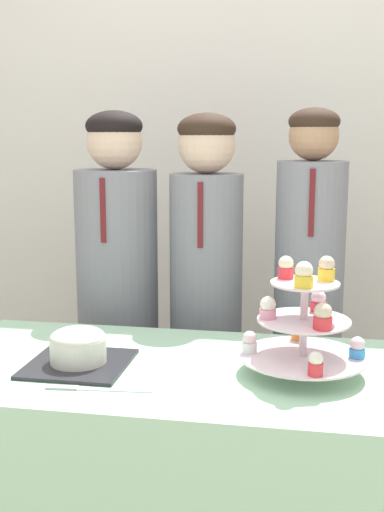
{
  "coord_description": "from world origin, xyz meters",
  "views": [
    {
      "loc": [
        0.31,
        -1.3,
        1.37
      ],
      "look_at": [
        0.01,
        0.37,
        1.05
      ],
      "focal_mm": 45.0,
      "sensor_mm": 36.0,
      "label": 1
    }
  ],
  "objects_px": {
    "round_cake": "(78,349)",
    "cupcake_stand": "(304,322)",
    "student_1": "(206,319)",
    "student_2": "(307,325)",
    "cake_knife": "(81,389)",
    "student_0": "(118,318)"
  },
  "relations": [
    {
      "from": "round_cake",
      "to": "cake_knife",
      "type": "height_order",
      "value": "round_cake"
    },
    {
      "from": "round_cake",
      "to": "cake_knife",
      "type": "xyz_separation_m",
      "value": [
        0.06,
        -0.16,
        -0.05
      ]
    },
    {
      "from": "cupcake_stand",
      "to": "student_2",
      "type": "distance_m",
      "value": 0.62
    },
    {
      "from": "cake_knife",
      "to": "cupcake_stand",
      "type": "relative_size",
      "value": 0.81
    },
    {
      "from": "round_cake",
      "to": "student_0",
      "type": "relative_size",
      "value": 0.18
    },
    {
      "from": "student_0",
      "to": "student_2",
      "type": "relative_size",
      "value": 1.0
    },
    {
      "from": "cake_knife",
      "to": "student_1",
      "type": "height_order",
      "value": "student_1"
    },
    {
      "from": "cupcake_stand",
      "to": "student_0",
      "type": "relative_size",
      "value": 0.23
    },
    {
      "from": "cake_knife",
      "to": "cupcake_stand",
      "type": "xyz_separation_m",
      "value": [
        0.54,
        0.21,
        0.14
      ]
    },
    {
      "from": "cupcake_stand",
      "to": "student_1",
      "type": "height_order",
      "value": "student_1"
    },
    {
      "from": "round_cake",
      "to": "cake_knife",
      "type": "relative_size",
      "value": 1.0
    },
    {
      "from": "cake_knife",
      "to": "student_0",
      "type": "relative_size",
      "value": 0.18
    },
    {
      "from": "round_cake",
      "to": "cupcake_stand",
      "type": "bearing_deg",
      "value": 4.33
    },
    {
      "from": "student_0",
      "to": "student_2",
      "type": "bearing_deg",
      "value": -0.0
    },
    {
      "from": "student_0",
      "to": "student_2",
      "type": "distance_m",
      "value": 0.7
    },
    {
      "from": "round_cake",
      "to": "cupcake_stand",
      "type": "xyz_separation_m",
      "value": [
        0.6,
        0.05,
        0.09
      ]
    },
    {
      "from": "student_0",
      "to": "student_2",
      "type": "height_order",
      "value": "student_2"
    },
    {
      "from": "student_1",
      "to": "student_2",
      "type": "relative_size",
      "value": 0.99
    },
    {
      "from": "round_cake",
      "to": "cake_knife",
      "type": "bearing_deg",
      "value": -68.15
    },
    {
      "from": "student_1",
      "to": "student_2",
      "type": "bearing_deg",
      "value": -0.0
    },
    {
      "from": "student_0",
      "to": "student_2",
      "type": "xyz_separation_m",
      "value": [
        0.7,
        -0.0,
        0.01
      ]
    },
    {
      "from": "round_cake",
      "to": "student_0",
      "type": "distance_m",
      "value": 0.65
    }
  ]
}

